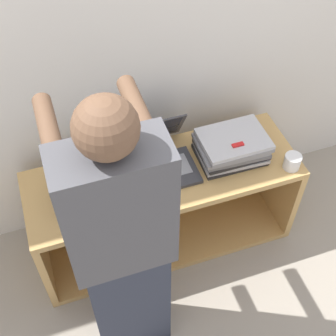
% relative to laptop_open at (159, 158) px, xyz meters
% --- Properties ---
extents(ground_plane, '(12.00, 12.00, 0.00)m').
position_rel_laptop_open_xyz_m(ground_plane, '(0.00, -0.31, -0.63)').
color(ground_plane, '#9E9384').
extents(wall_back, '(8.00, 0.05, 2.40)m').
position_rel_laptop_open_xyz_m(wall_back, '(0.00, 0.29, 0.57)').
color(wall_back, silver).
rests_on(wall_back, ground_plane).
extents(cart, '(1.42, 0.49, 0.58)m').
position_rel_laptop_open_xyz_m(cart, '(0.00, -0.00, -0.34)').
color(cart, tan).
rests_on(cart, ground_plane).
extents(laptop_open, '(0.34, 0.38, 0.24)m').
position_rel_laptop_open_xyz_m(laptop_open, '(0.00, 0.00, 0.00)').
color(laptop_open, '#333338').
rests_on(laptop_open, cart).
extents(laptop_stack_left, '(0.36, 0.27, 0.12)m').
position_rel_laptop_open_xyz_m(laptop_stack_left, '(-0.37, -0.06, 0.01)').
color(laptop_stack_left, '#B7B7BC').
rests_on(laptop_stack_left, cart).
extents(laptop_stack_right, '(0.36, 0.27, 0.14)m').
position_rel_laptop_open_xyz_m(laptop_stack_right, '(0.37, -0.06, 0.02)').
color(laptop_stack_right, '#232326').
rests_on(laptop_stack_right, cart).
extents(person, '(0.40, 0.52, 1.56)m').
position_rel_laptop_open_xyz_m(person, '(-0.33, -0.55, 0.15)').
color(person, '#2D3342').
rests_on(person, ground_plane).
extents(mug, '(0.09, 0.09, 0.08)m').
position_rel_laptop_open_xyz_m(mug, '(0.64, -0.23, -0.01)').
color(mug, white).
rests_on(mug, cart).
extents(inventory_tag, '(0.06, 0.02, 0.01)m').
position_rel_laptop_open_xyz_m(inventory_tag, '(0.37, -0.13, 0.10)').
color(inventory_tag, red).
rests_on(inventory_tag, laptop_stack_right).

